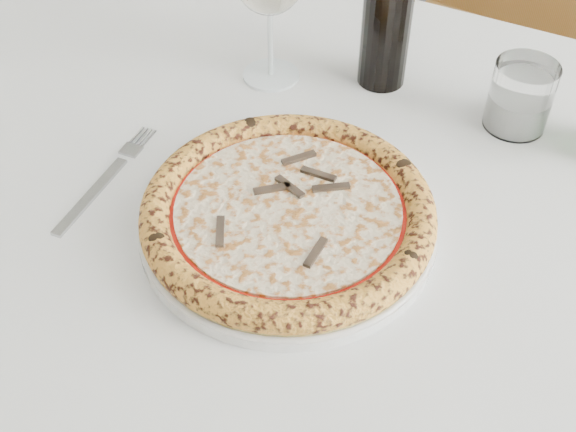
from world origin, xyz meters
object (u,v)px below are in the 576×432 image
tumbler (519,100)px  wine_bottle (388,5)px  pizza (288,212)px  dining_table (319,225)px  plate (288,223)px  chair_far (510,21)px

tumbler → wine_bottle: wine_bottle is taller
pizza → tumbler: 0.33m
dining_table → pizza: bearing=-90.0°
tumbler → wine_bottle: 0.20m
plate → tumbler: (0.19, 0.27, 0.03)m
chair_far → wine_bottle: (-0.11, -0.63, 0.33)m
plate → tumbler: tumbler is taller
dining_table → tumbler: (0.19, 0.17, 0.12)m
chair_far → tumbler: bearing=-83.6°
tumbler → wine_bottle: bearing=170.9°
plate → wine_bottle: wine_bottle is taller
pizza → chair_far: bearing=83.0°
dining_table → wine_bottle: 0.28m
wine_bottle → plate: bearing=-91.6°
pizza → wine_bottle: wine_bottle is taller
chair_far → plate: bearing=-97.0°
plate → dining_table: bearing=90.0°
dining_table → pizza: (-0.00, -0.10, 0.11)m
chair_far → pizza: bearing=-97.0°
tumbler → plate: bearing=-124.6°
chair_far → plate: chair_far is taller
plate → chair_far: bearing=83.0°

